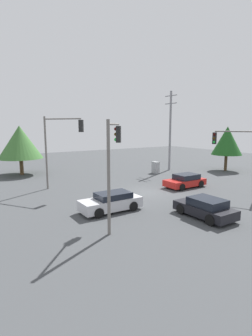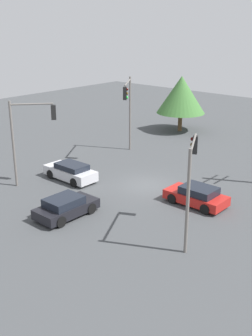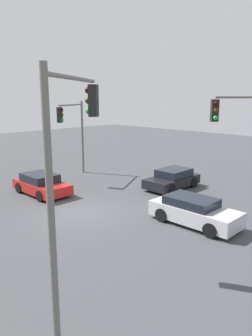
# 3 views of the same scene
# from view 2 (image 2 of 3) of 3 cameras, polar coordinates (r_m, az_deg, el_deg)

# --- Properties ---
(ground_plane) EXTENTS (80.00, 80.00, 0.00)m
(ground_plane) POSITION_cam_2_polar(r_m,az_deg,el_deg) (31.28, 2.85, -2.39)
(ground_plane) COLOR #424447
(sedan_dark) EXTENTS (4.02, 2.03, 1.31)m
(sedan_dark) POSITION_cam_2_polar(r_m,az_deg,el_deg) (26.53, -8.15, -5.22)
(sedan_dark) COLOR black
(sedan_dark) RESTS_ON ground_plane
(sedan_silver) EXTENTS (1.90, 4.37, 1.33)m
(sedan_silver) POSITION_cam_2_polar(r_m,az_deg,el_deg) (32.43, -7.52, -0.49)
(sedan_silver) COLOR silver
(sedan_silver) RESTS_ON ground_plane
(sedan_red) EXTENTS (2.04, 4.10, 1.29)m
(sedan_red) POSITION_cam_2_polar(r_m,az_deg,el_deg) (28.28, 9.56, -3.71)
(sedan_red) COLOR red
(sedan_red) RESTS_ON ground_plane
(traffic_signal_main) EXTENTS (2.56, 2.28, 6.31)m
(traffic_signal_main) POSITION_cam_2_polar(r_m,az_deg,el_deg) (30.86, -12.98, 5.17)
(traffic_signal_main) COLOR slate
(traffic_signal_main) RESTS_ON ground_plane
(traffic_signal_cross) EXTENTS (3.53, 2.57, 6.83)m
(traffic_signal_cross) POSITION_cam_2_polar(r_m,az_deg,el_deg) (37.40, 0.31, 8.72)
(traffic_signal_cross) COLOR slate
(traffic_signal_cross) RESTS_ON ground_plane
(traffic_signal_aux) EXTENTS (3.57, 2.13, 5.73)m
(traffic_signal_aux) POSITION_cam_2_polar(r_m,az_deg,el_deg) (22.69, 8.80, -0.54)
(traffic_signal_aux) COLOR slate
(traffic_signal_aux) RESTS_ON ground_plane
(tree_far) EXTENTS (5.24, 5.24, 6.00)m
(tree_far) POSITION_cam_2_polar(r_m,az_deg,el_deg) (46.46, 7.49, 9.83)
(tree_far) COLOR brown
(tree_far) RESTS_ON ground_plane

